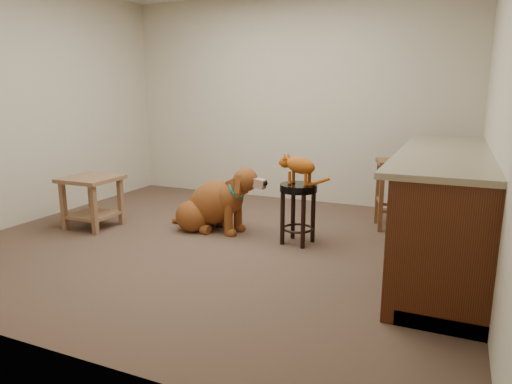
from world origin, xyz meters
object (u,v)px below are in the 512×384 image
at_px(tabby_kitten, 298,166).
at_px(wood_stool, 395,193).
at_px(side_table, 92,194).
at_px(padded_stool, 298,202).
at_px(golden_retriever, 214,204).

bearing_deg(tabby_kitten, wood_stool, 56.66).
bearing_deg(wood_stool, side_table, -156.74).
xyz_separation_m(padded_stool, wood_stool, (0.76, 0.87, -0.03)).
bearing_deg(wood_stool, padded_stool, -130.99).
height_order(padded_stool, side_table, padded_stool).
relative_size(side_table, golden_retriever, 0.47).
relative_size(wood_stool, side_table, 1.33).
distance_m(wood_stool, side_table, 3.15).
height_order(golden_retriever, tabby_kitten, tabby_kitten).
distance_m(padded_stool, tabby_kitten, 0.33).
distance_m(side_table, golden_retriever, 1.29).
bearing_deg(padded_stool, side_table, -170.19).
distance_m(golden_retriever, tabby_kitten, 1.02).
distance_m(padded_stool, wood_stool, 1.16).
relative_size(wood_stool, tabby_kitten, 1.43).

